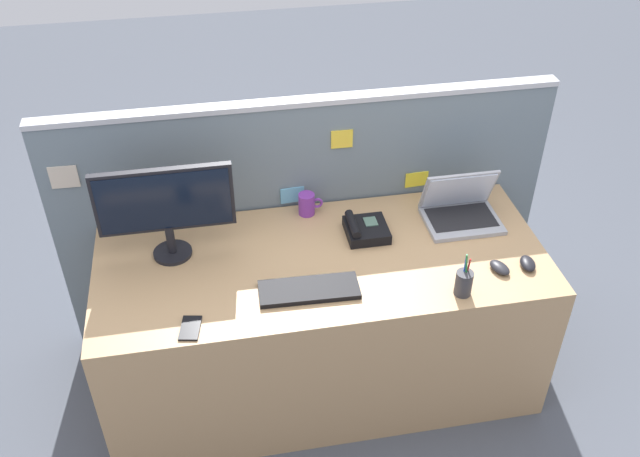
{
  "coord_description": "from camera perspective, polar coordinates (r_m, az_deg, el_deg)",
  "views": [
    {
      "loc": [
        -0.41,
        -2.2,
        2.59
      ],
      "look_at": [
        0.0,
        0.05,
        0.85
      ],
      "focal_mm": 39.06,
      "sensor_mm": 36.0,
      "label": 1
    }
  ],
  "objects": [
    {
      "name": "computer_mouse_left_hand",
      "position": [
        2.93,
        14.5,
        -3.12
      ],
      "size": [
        0.09,
        0.11,
        0.03
      ],
      "primitive_type": "ellipsoid",
      "rotation": [
        0.0,
        0.0,
        0.35
      ],
      "color": "#232328",
      "rests_on": "desk"
    },
    {
      "name": "laptop",
      "position": [
        3.16,
        11.43,
        1.66
      ],
      "size": [
        0.33,
        0.26,
        0.23
      ],
      "color": "#9EA0A8",
      "rests_on": "desk"
    },
    {
      "name": "desk",
      "position": [
        3.16,
        0.16,
        -7.59
      ],
      "size": [
        1.89,
        0.8,
        0.73
      ],
      "primitive_type": "cube",
      "color": "tan",
      "rests_on": "ground_plane"
    },
    {
      "name": "desktop_monitor",
      "position": [
        2.85,
        -12.58,
        1.92
      ],
      "size": [
        0.55,
        0.16,
        0.41
      ],
      "color": "black",
      "rests_on": "desk"
    },
    {
      "name": "pen_cup",
      "position": [
        2.77,
        11.69,
        -4.37
      ],
      "size": [
        0.07,
        0.07,
        0.19
      ],
      "color": "#333338",
      "rests_on": "desk"
    },
    {
      "name": "computer_mouse_right_hand",
      "position": [
        2.98,
        16.65,
        -2.76
      ],
      "size": [
        0.08,
        0.11,
        0.03
      ],
      "primitive_type": "ellipsoid",
      "rotation": [
        0.0,
        0.0,
        -0.17
      ],
      "color": "black",
      "rests_on": "desk"
    },
    {
      "name": "desk_phone",
      "position": [
        3.03,
        3.7,
        -0.06
      ],
      "size": [
        0.18,
        0.18,
        0.08
      ],
      "color": "black",
      "rests_on": "desk"
    },
    {
      "name": "keyboard_main",
      "position": [
        2.75,
        -0.9,
        -5.04
      ],
      "size": [
        0.4,
        0.16,
        0.02
      ],
      "primitive_type": "cube",
      "rotation": [
        0.0,
        0.0,
        -0.04
      ],
      "color": "black",
      "rests_on": "desk"
    },
    {
      "name": "cell_phone_black_slab",
      "position": [
        2.65,
        -10.58,
        -8.03
      ],
      "size": [
        0.09,
        0.14,
        0.01
      ],
      "primitive_type": "cube",
      "rotation": [
        0.0,
        0.0,
        -0.19
      ],
      "color": "black",
      "rests_on": "desk"
    },
    {
      "name": "cubicle_divider",
      "position": [
        3.31,
        -1.21,
        0.91
      ],
      "size": [
        2.29,
        0.08,
        1.25
      ],
      "color": "slate",
      "rests_on": "ground_plane"
    },
    {
      "name": "coffee_mug",
      "position": [
        3.13,
        -1.06,
        2.02
      ],
      "size": [
        0.11,
        0.07,
        0.1
      ],
      "color": "purple",
      "rests_on": "desk"
    },
    {
      "name": "ground_plane",
      "position": [
        3.42,
        0.15,
        -11.94
      ],
      "size": [
        10.0,
        10.0,
        0.0
      ],
      "primitive_type": "plane",
      "color": "#4C515B"
    }
  ]
}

